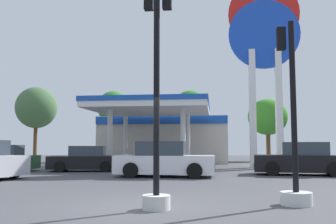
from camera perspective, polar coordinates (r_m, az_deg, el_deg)
name	(u,v)px	position (r m, az deg, el deg)	size (l,w,h in m)	color
ground_plane	(142,206)	(9.12, -4.02, -14.06)	(90.00, 90.00, 0.00)	#47474C
gas_station	(164,137)	(31.32, -0.54, -3.81)	(10.35, 14.57, 4.31)	beige
station_pole_sign	(264,46)	(25.50, 14.47, 9.77)	(4.59, 0.56, 12.34)	white
car_1	(165,161)	(17.15, -0.53, -7.43)	(4.50, 2.07, 1.61)	black
car_2	(0,159)	(22.73, -24.28, -6.59)	(4.23, 2.25, 1.45)	black
car_3	(301,160)	(19.30, 19.69, -6.91)	(4.59, 2.41, 1.58)	black
car_4	(85,160)	(21.30, -12.49, -7.12)	(4.12, 2.33, 1.39)	black
traffic_signal_0	(294,152)	(9.55, 18.60, -5.85)	(0.75, 0.75, 4.48)	silver
traffic_signal_1	(157,113)	(8.51, -1.72, -0.11)	(0.65, 0.67, 5.29)	silver
tree_0	(36,108)	(39.93, -19.45, 0.60)	(4.07, 4.07, 7.29)	brown
tree_1	(113,108)	(34.70, -8.36, 0.64)	(2.90, 2.90, 6.41)	brown
tree_2	(190,107)	(34.05, 3.42, 0.77)	(2.95, 2.95, 6.42)	brown
tree_3	(268,117)	(35.83, 14.97, -0.76)	(3.62, 3.62, 5.73)	brown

